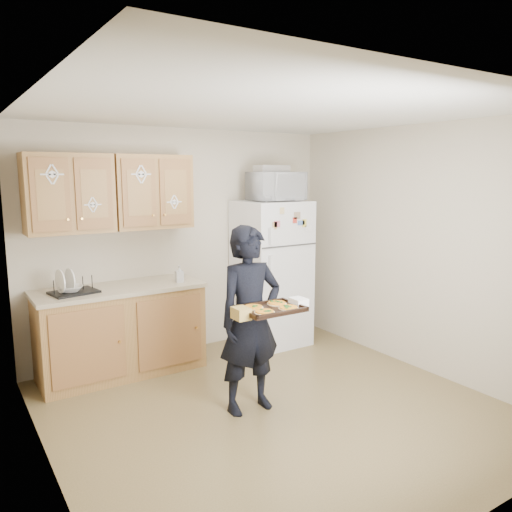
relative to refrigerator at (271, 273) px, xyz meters
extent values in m
plane|color=brown|center=(-0.95, -1.43, -0.85)|extent=(3.60, 3.60, 0.00)
plane|color=silver|center=(-0.95, -1.43, 1.65)|extent=(3.60, 3.60, 0.00)
cube|color=#BDB299|center=(-0.95, 0.37, 0.40)|extent=(3.60, 0.04, 2.50)
cube|color=#BDB299|center=(-0.95, -3.23, 0.40)|extent=(3.60, 0.04, 2.50)
cube|color=#BDB299|center=(-2.75, -1.43, 0.40)|extent=(0.04, 3.60, 2.50)
cube|color=#BDB299|center=(0.85, -1.43, 0.40)|extent=(0.04, 3.60, 2.50)
cube|color=white|center=(0.00, 0.00, 0.00)|extent=(0.75, 0.70, 1.70)
cube|color=olive|center=(-1.80, 0.05, -0.42)|extent=(1.60, 0.60, 0.86)
cube|color=tan|center=(-1.80, 0.05, 0.03)|extent=(1.64, 0.64, 0.04)
cube|color=olive|center=(-2.20, 0.18, 0.98)|extent=(0.80, 0.33, 0.75)
cube|color=olive|center=(-1.38, 0.18, 0.98)|extent=(0.80, 0.33, 0.75)
cube|color=#DB9E4D|center=(0.52, 0.24, -0.69)|extent=(0.20, 0.07, 0.32)
imported|color=black|center=(-1.12, -1.31, -0.05)|extent=(0.59, 0.39, 1.59)
cube|color=black|center=(-1.12, -1.61, 0.11)|extent=(0.49, 0.36, 0.04)
cylinder|color=orange|center=(-1.23, -1.69, 0.12)|extent=(0.16, 0.16, 0.02)
cylinder|color=orange|center=(-1.01, -1.70, 0.12)|extent=(0.16, 0.16, 0.02)
cylinder|color=orange|center=(-1.23, -1.53, 0.12)|extent=(0.16, 0.16, 0.02)
cylinder|color=orange|center=(-1.00, -1.54, 0.12)|extent=(0.16, 0.16, 0.02)
imported|color=white|center=(0.03, -0.05, 1.01)|extent=(0.60, 0.41, 0.33)
cube|color=silver|center=(-0.02, -0.02, 1.22)|extent=(0.38, 0.28, 0.07)
cube|color=black|center=(-2.24, 0.02, 0.13)|extent=(0.45, 0.37, 0.16)
imported|color=silver|center=(-2.27, 0.02, 0.10)|extent=(0.27, 0.27, 0.05)
imported|color=white|center=(-1.21, -0.07, 0.14)|extent=(0.09, 0.09, 0.17)
camera|label=1|loc=(-3.28, -4.74, 1.17)|focal=35.00mm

